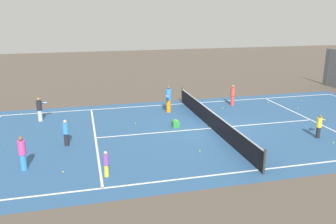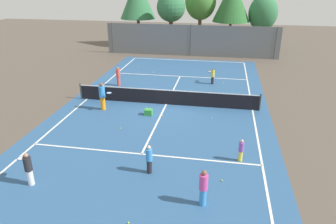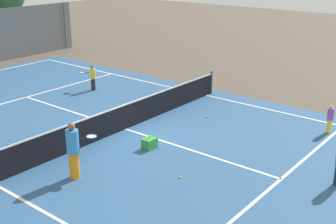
{
  "view_description": "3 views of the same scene",
  "coord_description": "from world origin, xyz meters",
  "px_view_note": "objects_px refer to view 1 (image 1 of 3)",
  "views": [
    {
      "loc": [
        17.44,
        -6.87,
        6.4
      ],
      "look_at": [
        -1.03,
        -2.25,
        0.82
      ],
      "focal_mm": 37.38,
      "sensor_mm": 36.0,
      "label": 1
    },
    {
      "loc": [
        3.47,
        -18.73,
        7.65
      ],
      "look_at": [
        0.64,
        -2.96,
        0.75
      ],
      "focal_mm": 33.52,
      "sensor_mm": 36.0,
      "label": 2
    },
    {
      "loc": [
        -11.21,
        -11.09,
        6.29
      ],
      "look_at": [
        1.05,
        -1.25,
        0.68
      ],
      "focal_mm": 47.25,
      "sensor_mm": 36.0,
      "label": 3
    }
  ],
  "objects_px": {
    "player_6": "(106,164)",
    "player_4": "(40,109)",
    "player_0": "(319,126)",
    "player_2": "(169,99)",
    "tennis_ball_3": "(298,108)",
    "tennis_ball_6": "(268,102)",
    "tennis_ball_10": "(0,151)",
    "player_1": "(233,95)",
    "tennis_ball_2": "(21,114)",
    "player_3": "(66,133)",
    "tennis_ball_7": "(179,131)",
    "tennis_ball_9": "(333,143)",
    "tennis_ball_11": "(222,108)",
    "tennis_ball_4": "(201,109)",
    "tennis_ball_8": "(135,123)",
    "tennis_ball_5": "(302,100)",
    "tennis_ball_1": "(200,151)",
    "player_5": "(22,153)",
    "ball_crate": "(176,124)",
    "tennis_ball_0": "(63,172)"
  },
  "relations": [
    {
      "from": "player_6",
      "to": "player_4",
      "type": "bearing_deg",
      "value": -158.6
    },
    {
      "from": "tennis_ball_1",
      "to": "tennis_ball_2",
      "type": "bearing_deg",
      "value": -133.28
    },
    {
      "from": "player_1",
      "to": "tennis_ball_11",
      "type": "bearing_deg",
      "value": -56.72
    },
    {
      "from": "tennis_ball_2",
      "to": "tennis_ball_8",
      "type": "relative_size",
      "value": 1.0
    },
    {
      "from": "player_1",
      "to": "player_0",
      "type": "bearing_deg",
      "value": 13.34
    },
    {
      "from": "ball_crate",
      "to": "tennis_ball_0",
      "type": "distance_m",
      "value": 7.51
    },
    {
      "from": "player_5",
      "to": "tennis_ball_2",
      "type": "bearing_deg",
      "value": -171.2
    },
    {
      "from": "ball_crate",
      "to": "tennis_ball_7",
      "type": "height_order",
      "value": "ball_crate"
    },
    {
      "from": "player_4",
      "to": "player_3",
      "type": "bearing_deg",
      "value": 19.89
    },
    {
      "from": "player_0",
      "to": "tennis_ball_1",
      "type": "height_order",
      "value": "player_0"
    },
    {
      "from": "tennis_ball_3",
      "to": "player_1",
      "type": "bearing_deg",
      "value": -114.79
    },
    {
      "from": "player_2",
      "to": "player_5",
      "type": "bearing_deg",
      "value": -49.23
    },
    {
      "from": "tennis_ball_3",
      "to": "tennis_ball_7",
      "type": "height_order",
      "value": "same"
    },
    {
      "from": "player_3",
      "to": "tennis_ball_9",
      "type": "bearing_deg",
      "value": 77.27
    },
    {
      "from": "tennis_ball_1",
      "to": "player_6",
      "type": "bearing_deg",
      "value": -71.24
    },
    {
      "from": "player_3",
      "to": "tennis_ball_2",
      "type": "height_order",
      "value": "player_3"
    },
    {
      "from": "tennis_ball_2",
      "to": "tennis_ball_6",
      "type": "height_order",
      "value": "same"
    },
    {
      "from": "tennis_ball_5",
      "to": "tennis_ball_9",
      "type": "distance_m",
      "value": 8.63
    },
    {
      "from": "player_4",
      "to": "tennis_ball_10",
      "type": "xyz_separation_m",
      "value": [
        4.48,
        -1.43,
        -0.71
      ]
    },
    {
      "from": "player_3",
      "to": "tennis_ball_0",
      "type": "height_order",
      "value": "player_3"
    },
    {
      "from": "player_2",
      "to": "tennis_ball_3",
      "type": "bearing_deg",
      "value": 81.67
    },
    {
      "from": "player_0",
      "to": "tennis_ball_8",
      "type": "distance_m",
      "value": 9.99
    },
    {
      "from": "tennis_ball_6",
      "to": "tennis_ball_8",
      "type": "bearing_deg",
      "value": -76.13
    },
    {
      "from": "player_0",
      "to": "player_6",
      "type": "distance_m",
      "value": 11.17
    },
    {
      "from": "player_4",
      "to": "ball_crate",
      "type": "height_order",
      "value": "player_4"
    },
    {
      "from": "player_2",
      "to": "tennis_ball_2",
      "type": "distance_m",
      "value": 9.45
    },
    {
      "from": "player_1",
      "to": "tennis_ball_9",
      "type": "relative_size",
      "value": 22.03
    },
    {
      "from": "tennis_ball_9",
      "to": "tennis_ball_11",
      "type": "height_order",
      "value": "same"
    },
    {
      "from": "tennis_ball_1",
      "to": "tennis_ball_6",
      "type": "distance_m",
      "value": 10.62
    },
    {
      "from": "tennis_ball_7",
      "to": "tennis_ball_5",
      "type": "bearing_deg",
      "value": 112.38
    },
    {
      "from": "player_6",
      "to": "tennis_ball_5",
      "type": "bearing_deg",
      "value": 120.64
    },
    {
      "from": "player_6",
      "to": "tennis_ball_11",
      "type": "xyz_separation_m",
      "value": [
        -8.18,
        8.36,
        -0.52
      ]
    },
    {
      "from": "player_5",
      "to": "tennis_ball_4",
      "type": "relative_size",
      "value": 22.33
    },
    {
      "from": "tennis_ball_1",
      "to": "tennis_ball_7",
      "type": "bearing_deg",
      "value": -176.64
    },
    {
      "from": "tennis_ball_7",
      "to": "tennis_ball_9",
      "type": "distance_m",
      "value": 7.84
    },
    {
      "from": "tennis_ball_10",
      "to": "tennis_ball_7",
      "type": "bearing_deg",
      "value": 93.83
    },
    {
      "from": "tennis_ball_4",
      "to": "tennis_ball_8",
      "type": "distance_m",
      "value": 5.16
    },
    {
      "from": "tennis_ball_6",
      "to": "tennis_ball_10",
      "type": "distance_m",
      "value": 17.56
    },
    {
      "from": "tennis_ball_0",
      "to": "tennis_ball_8",
      "type": "xyz_separation_m",
      "value": [
        -5.58,
        3.86,
        0.0
      ]
    },
    {
      "from": "player_4",
      "to": "player_6",
      "type": "xyz_separation_m",
      "value": [
        8.32,
        3.26,
        -0.19
      ]
    },
    {
      "from": "tennis_ball_6",
      "to": "tennis_ball_10",
      "type": "height_order",
      "value": "same"
    },
    {
      "from": "ball_crate",
      "to": "tennis_ball_5",
      "type": "xyz_separation_m",
      "value": [
        -3.49,
        10.52,
        -0.15
      ]
    },
    {
      "from": "player_3",
      "to": "tennis_ball_7",
      "type": "height_order",
      "value": "player_3"
    },
    {
      "from": "tennis_ball_6",
      "to": "tennis_ball_3",
      "type": "bearing_deg",
      "value": 33.08
    },
    {
      "from": "player_5",
      "to": "tennis_ball_10",
      "type": "bearing_deg",
      "value": -149.45
    },
    {
      "from": "player_2",
      "to": "tennis_ball_1",
      "type": "relative_size",
      "value": 26.53
    },
    {
      "from": "player_1",
      "to": "tennis_ball_7",
      "type": "bearing_deg",
      "value": -49.12
    },
    {
      "from": "tennis_ball_0",
      "to": "tennis_ball_3",
      "type": "xyz_separation_m",
      "value": [
        -6.22,
        15.04,
        0.0
      ]
    },
    {
      "from": "tennis_ball_9",
      "to": "player_1",
      "type": "bearing_deg",
      "value": -166.4
    },
    {
      "from": "tennis_ball_3",
      "to": "tennis_ball_9",
      "type": "height_order",
      "value": "same"
    }
  ]
}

